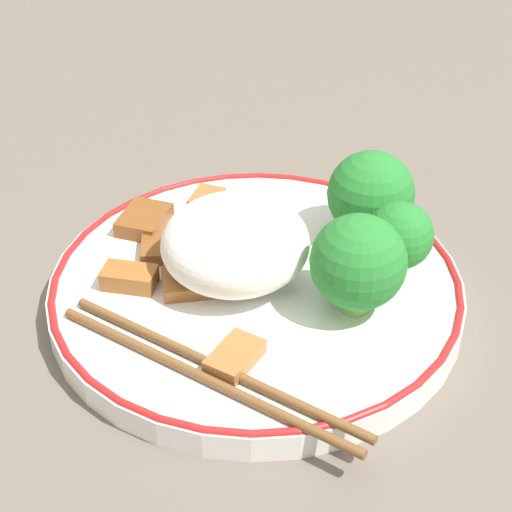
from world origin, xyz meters
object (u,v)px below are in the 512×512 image
at_px(plate, 256,289).
at_px(chopsticks, 209,371).
at_px(broccoli_back_left, 358,263).
at_px(broccoli_back_center, 400,237).
at_px(broccoli_back_right, 371,195).

height_order(plate, chopsticks, chopsticks).
bearing_deg(chopsticks, broccoli_back_left, -66.52).
bearing_deg(broccoli_back_center, chopsticks, 117.83).
bearing_deg(chopsticks, plate, -27.34).
bearing_deg(chopsticks, broccoli_back_center, -62.17).
relative_size(broccoli_back_right, chopsticks, 0.40).
bearing_deg(plate, chopsticks, 152.66).
bearing_deg(broccoli_back_center, broccoli_back_right, 6.27).
distance_m(plate, broccoli_back_center, 0.10).
bearing_deg(broccoli_back_left, plate, 55.32).
bearing_deg(plate, broccoli_back_right, -66.68).
relative_size(broccoli_back_left, broccoli_back_right, 1.03).
bearing_deg(broccoli_back_right, plate, 113.32).
height_order(broccoli_back_center, broccoli_back_right, broccoli_back_right).
height_order(broccoli_back_center, chopsticks, broccoli_back_center).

